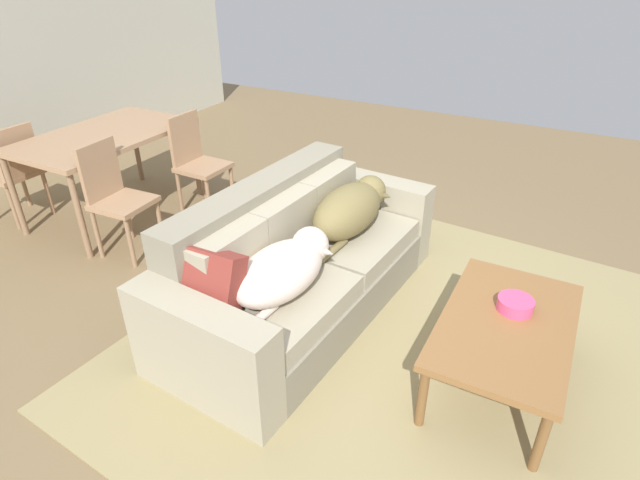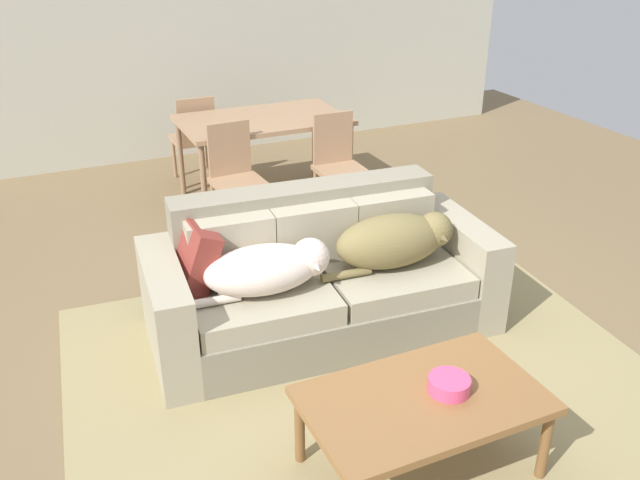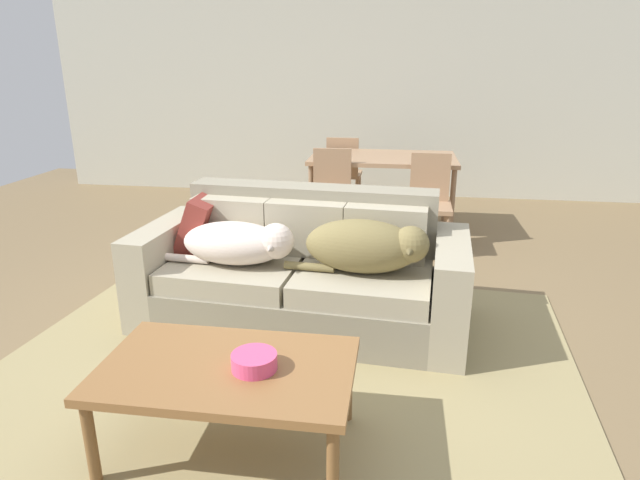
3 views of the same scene
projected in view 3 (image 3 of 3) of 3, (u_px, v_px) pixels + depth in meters
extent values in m
plane|color=olive|center=(304.00, 332.00, 3.51)|extent=(10.00, 10.00, 0.00)
cube|color=beige|center=(358.00, 89.00, 6.84)|extent=(8.00, 0.12, 2.70)
cube|color=#99895B|center=(280.00, 375.00, 3.02)|extent=(3.50, 3.20, 0.01)
cube|color=gray|center=(301.00, 301.00, 3.61)|extent=(1.78, 1.05, 0.30)
cube|color=tan|center=(239.00, 266.00, 3.64)|extent=(0.90, 0.95, 0.13)
cube|color=tan|center=(365.00, 277.00, 3.46)|extent=(0.90, 0.95, 0.13)
cube|color=gray|center=(313.00, 216.00, 3.77)|extent=(1.73, 0.37, 0.43)
cube|color=tan|center=(231.00, 224.00, 3.72)|extent=(0.54, 0.20, 0.36)
cube|color=tan|center=(306.00, 229.00, 3.61)|extent=(0.54, 0.20, 0.36)
cube|color=tan|center=(385.00, 234.00, 3.50)|extent=(0.54, 0.20, 0.36)
cube|color=tan|center=(168.00, 267.00, 3.76)|extent=(0.28, 0.94, 0.63)
cube|color=tan|center=(450.00, 291.00, 3.36)|extent=(0.28, 0.94, 0.63)
ellipsoid|color=beige|center=(234.00, 243.00, 3.47)|extent=(0.71, 0.44, 0.27)
sphere|color=beige|center=(276.00, 241.00, 3.38)|extent=(0.23, 0.23, 0.23)
cone|color=#A99B8F|center=(271.00, 248.00, 3.29)|extent=(0.11, 0.13, 0.10)
cylinder|color=beige|center=(186.00, 259.00, 3.49)|extent=(0.31, 0.07, 0.05)
ellipsoid|color=olive|center=(362.00, 246.00, 3.31)|extent=(0.73, 0.40, 0.33)
sphere|color=olive|center=(411.00, 245.00, 3.22)|extent=(0.22, 0.22, 0.22)
cone|color=brown|center=(409.00, 252.00, 3.13)|extent=(0.11, 0.13, 0.10)
cylinder|color=olive|center=(309.00, 267.00, 3.35)|extent=(0.32, 0.07, 0.05)
cube|color=maroon|center=(199.00, 224.00, 3.74)|extent=(0.28, 0.39, 0.41)
cube|color=olive|center=(227.00, 369.00, 2.33)|extent=(1.09, 0.67, 0.04)
cylinder|color=brown|center=(91.00, 443.00, 2.20)|extent=(0.05, 0.05, 0.40)
cylinder|color=brown|center=(333.00, 469.00, 2.06)|extent=(0.05, 0.05, 0.40)
cylinder|color=brown|center=(152.00, 369.00, 2.73)|extent=(0.05, 0.05, 0.40)
cylinder|color=brown|center=(347.00, 385.00, 2.59)|extent=(0.05, 0.05, 0.40)
cylinder|color=#EA4C7F|center=(254.00, 361.00, 2.28)|extent=(0.20, 0.20, 0.07)
cube|color=#A67F5C|center=(383.00, 158.00, 5.48)|extent=(1.46, 0.89, 0.04)
cylinder|color=#8D6C4E|center=(311.00, 202.00, 5.32)|extent=(0.05, 0.05, 0.72)
cylinder|color=#8D6C4E|center=(452.00, 207.00, 5.14)|extent=(0.05, 0.05, 0.72)
cylinder|color=#8D6C4E|center=(322.00, 184.00, 6.07)|extent=(0.05, 0.05, 0.72)
cylinder|color=#8D6C4E|center=(446.00, 188.00, 5.88)|extent=(0.05, 0.05, 0.72)
cube|color=#A67F5C|center=(331.00, 201.00, 5.04)|extent=(0.42, 0.42, 0.04)
cube|color=#A67F5C|center=(332.00, 172.00, 5.13)|extent=(0.36, 0.06, 0.44)
cylinder|color=#957253|center=(311.00, 229.00, 4.96)|extent=(0.04, 0.04, 0.42)
cylinder|color=#957253|center=(348.00, 230.00, 4.93)|extent=(0.04, 0.04, 0.42)
cylinder|color=#957253|center=(314.00, 219.00, 5.28)|extent=(0.04, 0.04, 0.42)
cylinder|color=#957253|center=(349.00, 220.00, 5.25)|extent=(0.04, 0.04, 0.42)
cube|color=#A67F5C|center=(429.00, 207.00, 4.88)|extent=(0.41, 0.41, 0.04)
cube|color=#A67F5C|center=(430.00, 177.00, 4.97)|extent=(0.36, 0.04, 0.44)
cylinder|color=#957253|center=(408.00, 235.00, 4.81)|extent=(0.04, 0.04, 0.40)
cylinder|color=#957253|center=(447.00, 237.00, 4.76)|extent=(0.04, 0.04, 0.40)
cylinder|color=#957253|center=(409.00, 225.00, 5.13)|extent=(0.04, 0.04, 0.40)
cylinder|color=#957253|center=(445.00, 226.00, 5.08)|extent=(0.04, 0.04, 0.40)
cube|color=#A67F5C|center=(344.00, 174.00, 6.31)|extent=(0.40, 0.40, 0.04)
cube|color=#A67F5C|center=(342.00, 157.00, 6.07)|extent=(0.36, 0.04, 0.42)
cylinder|color=#957253|center=(359.00, 190.00, 6.51)|extent=(0.04, 0.04, 0.41)
cylinder|color=#957253|center=(331.00, 189.00, 6.56)|extent=(0.04, 0.04, 0.41)
cylinder|color=#957253|center=(357.00, 196.00, 6.20)|extent=(0.04, 0.04, 0.41)
cylinder|color=#957253|center=(327.00, 195.00, 6.25)|extent=(0.04, 0.04, 0.41)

